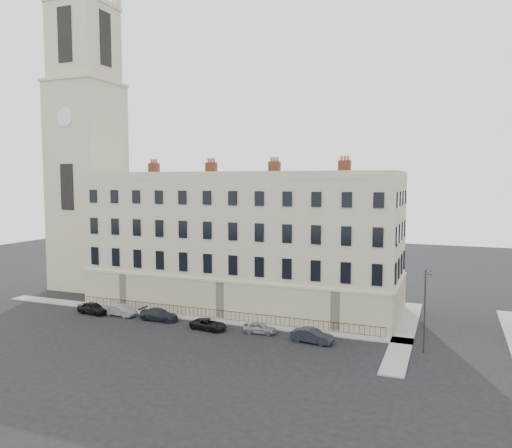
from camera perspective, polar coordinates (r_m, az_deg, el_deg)
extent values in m
plane|color=black|center=(47.39, -0.55, -13.25)|extent=(160.00, 160.00, 0.00)
cube|color=beige|center=(58.85, -1.59, -2.17)|extent=(36.00, 12.00, 15.00)
cube|color=#BDB18E|center=(54.39, -4.11, -8.67)|extent=(36.10, 0.18, 4.00)
cube|color=#BDB18E|center=(55.44, 16.09, -8.59)|extent=(0.18, 12.10, 4.00)
cube|color=beige|center=(53.06, -4.09, 5.59)|extent=(36.00, 0.35, 0.80)
cube|color=beige|center=(53.95, 16.20, 5.39)|extent=(0.35, 12.00, 0.80)
cube|color=brown|center=(64.06, -11.58, 5.93)|extent=(1.30, 0.70, 2.00)
cube|color=brown|center=(60.08, -5.14, 6.08)|extent=(1.30, 0.70, 2.00)
cube|color=brown|center=(56.95, 2.12, 6.16)|extent=(1.30, 0.70, 2.00)
cube|color=brown|center=(54.82, 10.08, 6.13)|extent=(1.30, 0.70, 2.00)
cube|color=beige|center=(72.83, -18.65, 4.08)|extent=(8.00, 8.00, 28.00)
cube|color=beige|center=(75.05, -19.08, 18.73)|extent=(7.04, 7.04, 10.00)
cube|color=beige|center=(76.50, -19.20, 22.59)|extent=(7.36, 7.36, 0.60)
cube|color=black|center=(72.57, -21.03, 19.58)|extent=(2.20, 0.14, 7.00)
cylinder|color=white|center=(70.24, -21.03, 11.34)|extent=(2.40, 0.14, 2.40)
cube|color=beige|center=(80.97, -19.48, 22.23)|extent=(0.90, 0.90, 2.40)
cube|color=beige|center=(77.27, -15.67, 23.20)|extent=(0.90, 0.90, 2.40)
cube|color=gray|center=(55.90, -8.28, -10.39)|extent=(48.00, 2.00, 0.12)
cube|color=gray|center=(52.01, 16.64, -11.73)|extent=(2.00, 24.00, 0.12)
cube|color=black|center=(54.18, -4.35, -9.80)|extent=(35.00, 0.04, 0.04)
cube|color=black|center=(54.41, -4.34, -10.71)|extent=(35.00, 0.04, 0.04)
imported|color=black|center=(59.22, -18.11, -9.11)|extent=(3.99, 1.95, 1.31)
imported|color=gray|center=(57.58, -15.25, -9.47)|extent=(3.91, 1.67, 1.25)
imported|color=#20232B|center=(54.85, -11.02, -10.12)|extent=(4.29, 1.77, 1.24)
imported|color=black|center=(50.93, -5.45, -11.34)|extent=(4.02, 2.24, 1.06)
imported|color=gray|center=(49.49, 0.43, -11.79)|extent=(3.31, 1.52, 1.10)
imported|color=black|center=(47.12, 6.42, -12.57)|extent=(4.05, 1.83, 1.29)
cylinder|color=#313035|center=(45.81, 18.70, -9.44)|extent=(0.15, 0.15, 7.26)
cylinder|color=#313035|center=(44.48, 19.06, -5.22)|extent=(0.54, 1.31, 0.09)
cube|color=#313035|center=(43.89, 19.30, -5.42)|extent=(0.30, 0.48, 0.11)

